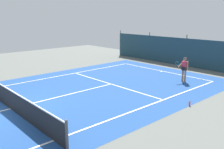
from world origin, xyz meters
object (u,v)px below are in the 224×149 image
object	(u,v)px
tennis_net	(10,99)
tennis_player	(184,68)
tennis_ball_near_player	(201,79)
water_bottle	(190,104)

from	to	relation	value
tennis_net	tennis_player	bearing A→B (deg)	75.14
tennis_net	tennis_ball_near_player	world-z (taller)	tennis_net
tennis_ball_near_player	tennis_net	bearing A→B (deg)	-105.31
tennis_player	tennis_net	bearing A→B (deg)	80.65
tennis_net	water_bottle	world-z (taller)	tennis_net
tennis_net	water_bottle	bearing A→B (deg)	50.63
tennis_player	tennis_ball_near_player	world-z (taller)	tennis_player
tennis_net	water_bottle	distance (m)	8.65
tennis_net	tennis_player	size ratio (longest dim) A/B	6.17
tennis_net	water_bottle	size ratio (longest dim) A/B	42.17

